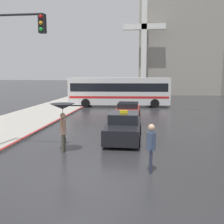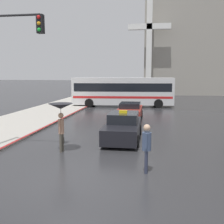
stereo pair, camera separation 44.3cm
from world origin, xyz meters
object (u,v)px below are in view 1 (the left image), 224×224
pedestrian_man (151,143)px  traffic_light (5,56)px  taxi (124,127)px  monument_cross (144,42)px  sedan_red (128,112)px  city_bus (119,91)px  pedestrian_with_umbrella (63,112)px

pedestrian_man → traffic_light: 7.50m
taxi → monument_cross: (0.89, 30.37, 8.22)m
sedan_red → traffic_light: 11.33m
pedestrian_man → sedan_red: bearing=-170.6°
city_bus → pedestrian_with_umbrella: bearing=-7.1°
pedestrian_with_umbrella → pedestrian_man: size_ratio=1.26×
sedan_red → city_bus: size_ratio=0.40×
pedestrian_with_umbrella → pedestrian_man: pedestrian_with_umbrella is taller
pedestrian_with_umbrella → monument_cross: monument_cross is taller
city_bus → traffic_light: bearing=-14.8°
pedestrian_man → taxi: bearing=-162.4°
monument_cross → pedestrian_man: bearing=-89.2°
traffic_light → pedestrian_with_umbrella: bearing=7.3°
city_bus → pedestrian_with_umbrella: city_bus is taller
traffic_light → city_bus: bearing=79.6°
traffic_light → monument_cross: (5.98, 33.47, 4.48)m
pedestrian_with_umbrella → sedan_red: bearing=-11.9°
taxi → traffic_light: size_ratio=0.70×
sedan_red → monument_cross: bearing=-92.5°
traffic_light → sedan_red: bearing=62.5°
city_bus → pedestrian_man: size_ratio=6.22×
taxi → pedestrian_man: pedestrian_man is taller
city_bus → traffic_light: 18.77m
city_bus → monument_cross: (2.63, 15.19, 7.11)m
city_bus → traffic_light: size_ratio=1.75×
city_bus → pedestrian_man: bearing=4.5°
pedestrian_man → city_bus: bearing=-169.6°
monument_cross → city_bus: bearing=-99.8°
taxi → pedestrian_with_umbrella: pedestrian_with_umbrella is taller
monument_cross → taxi: bearing=-91.7°
taxi → sedan_red: taxi is taller
taxi → pedestrian_with_umbrella: bearing=46.9°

